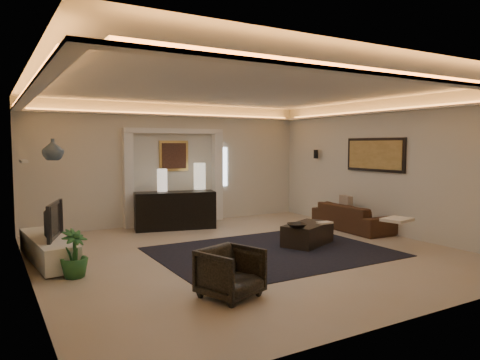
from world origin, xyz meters
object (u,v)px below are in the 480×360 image
sofa (352,217)px  armchair (230,273)px  console (175,211)px  coffee_table (308,234)px

sofa → armchair: 5.18m
console → armchair: bearing=-90.2°
coffee_table → console: bearing=95.0°
console → sofa: size_ratio=0.91×
sofa → coffee_table: sofa is taller
coffee_table → armchair: bearing=-170.6°
sofa → console: bearing=61.1°
console → sofa: bearing=-18.4°
console → sofa: (3.42, -2.11, -0.11)m
console → coffee_table: bearing=-47.1°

